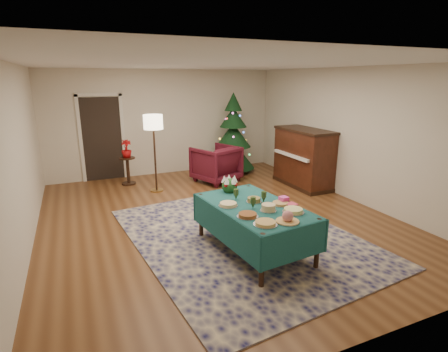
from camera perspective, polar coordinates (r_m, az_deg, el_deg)
name	(u,v)px	position (r m, az deg, el deg)	size (l,w,h in m)	color
room_shell	(216,145)	(6.09, -1.39, 5.06)	(7.00, 7.00, 7.00)	#593319
doorway	(102,136)	(9.16, -19.27, 6.13)	(1.08, 0.04, 2.16)	black
rug	(241,236)	(5.75, 2.80, -9.70)	(3.20, 4.20, 0.02)	#121345
buffet_table	(254,215)	(5.08, 4.93, -6.31)	(1.27, 1.95, 0.72)	black
platter_0	(265,223)	(4.40, 6.77, -7.65)	(0.30, 0.30, 0.04)	silver
platter_1	(288,218)	(4.49, 10.35, -6.69)	(0.30, 0.30, 0.15)	silver
platter_2	(293,211)	(4.83, 11.24, -5.57)	(0.29, 0.29, 0.06)	silver
platter_3	(248,215)	(4.61, 3.88, -6.41)	(0.28, 0.28, 0.05)	silver
platter_4	(268,208)	(4.83, 7.26, -5.17)	(0.22, 0.22, 0.10)	silver
platter_5	(281,204)	(5.09, 9.21, -4.46)	(0.26, 0.26, 0.04)	silver
platter_6	(228,204)	(4.98, 0.70, -4.67)	(0.28, 0.28, 0.05)	silver
platter_7	(254,200)	(5.15, 4.90, -3.92)	(0.22, 0.22, 0.07)	silver
goblet_0	(236,194)	(5.21, 1.98, -2.98)	(0.08, 0.08, 0.17)	#2D471E
goblet_1	(264,197)	(5.13, 6.51, -3.37)	(0.08, 0.08, 0.17)	#2D471E
goblet_2	(253,203)	(4.88, 4.77, -4.34)	(0.08, 0.08, 0.17)	#2D471E
napkin_stack	(291,205)	(5.06, 10.92, -4.66)	(0.14, 0.14, 0.04)	#D43A56
gift_box	(284,200)	(5.16, 9.73, -3.86)	(0.11, 0.11, 0.10)	#E63FA6
centerpiece	(230,184)	(5.56, 0.92, -1.35)	(0.26, 0.26, 0.30)	#1E4C1E
armchair	(216,162)	(8.58, -1.33, 2.29)	(0.95, 0.89, 0.98)	#4C101D
floor_lamp	(153,127)	(7.78, -11.46, 7.88)	(0.42, 0.42, 1.72)	#A57F3F
side_table	(128,171)	(8.69, -15.39, 0.74)	(0.37, 0.37, 0.66)	black
potted_plant	(127,153)	(8.59, -15.61, 3.69)	(0.23, 0.42, 0.23)	#AC0C0E
christmas_tree	(233,137)	(9.45, 1.50, 6.41)	(1.31, 1.31, 2.13)	black
piano	(303,158)	(8.41, 12.82, 2.83)	(0.75, 1.57, 1.35)	black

